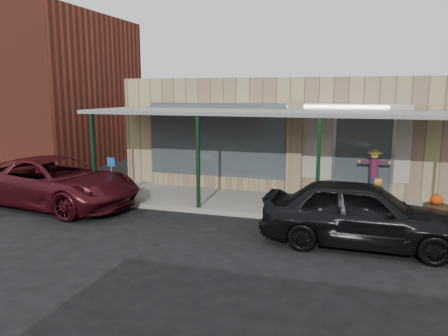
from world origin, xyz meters
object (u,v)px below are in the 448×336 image
(parked_sedan, at_px, (361,213))
(car_maroon, at_px, (55,182))
(handicap_sign, at_px, (111,172))
(barrel_pumpkin, at_px, (436,210))
(barrel_scarecrow, at_px, (373,183))

(parked_sedan, relative_size, car_maroon, 0.83)
(handicap_sign, bearing_deg, barrel_pumpkin, 1.81)
(barrel_scarecrow, distance_m, car_maroon, 10.45)
(handicap_sign, bearing_deg, car_maroon, -149.81)
(barrel_pumpkin, height_order, car_maroon, car_maroon)
(handicap_sign, xyz_separation_m, car_maroon, (-1.55, -0.93, -0.24))
(barrel_scarecrow, xyz_separation_m, barrel_pumpkin, (1.63, -1.90, -0.30))
(handicap_sign, relative_size, car_maroon, 0.24)
(barrel_scarecrow, relative_size, handicap_sign, 1.25)
(barrel_scarecrow, height_order, barrel_pumpkin, barrel_scarecrow)
(handicap_sign, distance_m, parked_sedan, 8.22)
(barrel_scarecrow, bearing_deg, parked_sedan, -96.79)
(handicap_sign, bearing_deg, barrel_scarecrow, 14.95)
(barrel_pumpkin, distance_m, handicap_sign, 10.03)
(barrel_pumpkin, distance_m, parked_sedan, 3.08)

